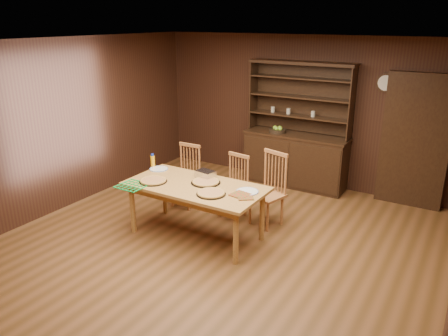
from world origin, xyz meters
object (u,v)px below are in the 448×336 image
Objects in this scene: chair_left at (187,173)px; chair_right at (270,186)px; juice_bottle at (153,161)px; chair_center at (235,184)px; china_hutch at (295,153)px; dining_table at (196,191)px.

chair_right reaches higher than chair_left.
chair_left is at bearing 67.52° from juice_bottle.
chair_right is at bearing 11.43° from chair_center.
chair_left reaches higher than chair_center.
chair_center is at bearing -99.65° from china_hutch.
juice_bottle is at bearing 163.57° from dining_table.
chair_left is at bearing -169.22° from chair_center.
chair_right is (0.69, 0.89, -0.10)m from dining_table.
dining_table is at bearing -98.97° from china_hutch.
china_hutch reaches higher than chair_center.
dining_table is 1.96× the size of chair_center.
chair_right is (0.57, 0.03, 0.07)m from chair_center.
chair_center is at bearing 0.76° from chair_left.
china_hutch is 2.05m from chair_left.
dining_table is 1.02m from juice_bottle.
dining_table is 1.13m from chair_right.
dining_table is at bearing -16.43° from juice_bottle.
chair_left is 0.68m from juice_bottle.
dining_table is 1.74× the size of chair_right.
china_hutch is at bearing 115.31° from chair_right.
juice_bottle is at bearing -143.13° from chair_center.
china_hutch reaches higher than juice_bottle.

